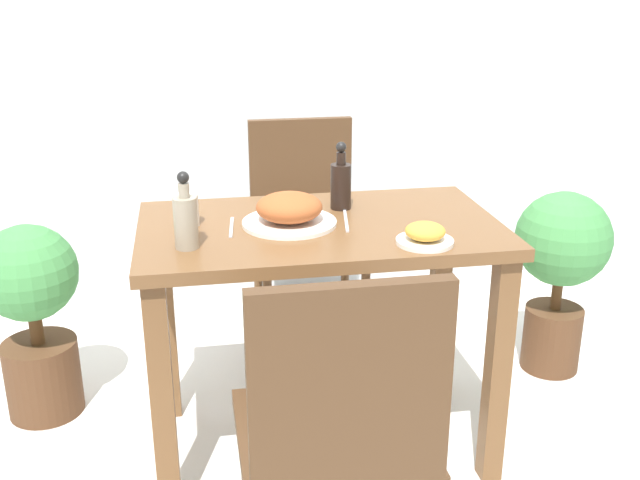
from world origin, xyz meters
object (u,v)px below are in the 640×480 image
chair_far (305,224)px  food_plate (289,211)px  chair_near (338,430)px  potted_plant_right (561,261)px  drink_cup (186,210)px  potted_plant_left (33,309)px  condiment_bottle (186,219)px  side_plate (425,235)px  sauce_bottle (341,183)px

chair_far → food_plate: bearing=-102.6°
chair_near → potted_plant_right: chair_near is taller
drink_cup → potted_plant_left: size_ratio=0.14×
condiment_bottle → potted_plant_left: size_ratio=0.31×
side_plate → potted_plant_left: side_plate is taller
condiment_bottle → potted_plant_left: bearing=137.1°
food_plate → drink_cup: bearing=171.1°
side_plate → potted_plant_left: (-1.13, 0.55, -0.38)m
condiment_bottle → potted_plant_right: 1.44m
chair_far → chair_near: bearing=-96.1°
chair_far → drink_cup: (-0.44, -0.65, 0.29)m
food_plate → condiment_bottle: 0.32m
chair_far → sauce_bottle: (0.02, -0.57, 0.32)m
side_plate → potted_plant_right: 0.93m
potted_plant_right → condiment_bottle: bearing=-161.1°
chair_far → drink_cup: chair_far is taller
condiment_bottle → potted_plant_right: size_ratio=0.30×
food_plate → drink_cup: 0.29m
chair_near → condiment_bottle: condiment_bottle is taller
chair_far → sauce_bottle: bearing=-88.2°
side_plate → chair_far: bearing=100.9°
chair_far → condiment_bottle: 1.00m
sauce_bottle → potted_plant_right: bearing=12.4°
drink_cup → sauce_bottle: (0.46, 0.08, 0.03)m
sauce_bottle → potted_plant_left: 1.09m
chair_near → drink_cup: size_ratio=9.71×
side_plate → drink_cup: (-0.62, 0.26, 0.02)m
sauce_bottle → food_plate: bearing=-144.3°
chair_far → sauce_bottle: sauce_bottle is taller
food_plate → chair_near: bearing=-89.2°
food_plate → sauce_bottle: (0.17, 0.13, 0.04)m
drink_cup → potted_plant_left: 0.71m
chair_far → side_plate: bearing=-79.1°
food_plate → condiment_bottle: condiment_bottle is taller
drink_cup → condiment_bottle: condiment_bottle is taller
drink_cup → condiment_bottle: bearing=-90.2°
chair_far → condiment_bottle: bearing=-118.0°
chair_near → food_plate: bearing=-89.2°
side_plate → sauce_bottle: 0.38m
food_plate → drink_cup: (-0.29, 0.05, 0.00)m
chair_far → food_plate: chair_far is taller
side_plate → drink_cup: size_ratio=1.69×
chair_near → chair_far: same height
sauce_bottle → condiment_bottle: 0.53m
drink_cup → potted_plant_right: bearing=11.5°
side_plate → potted_plant_left: size_ratio=0.23×
drink_cup → food_plate: bearing=-8.9°
chair_near → side_plate: bearing=-125.9°
chair_far → potted_plant_right: bearing=-23.9°
chair_near → chair_far: (0.15, 1.36, 0.00)m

